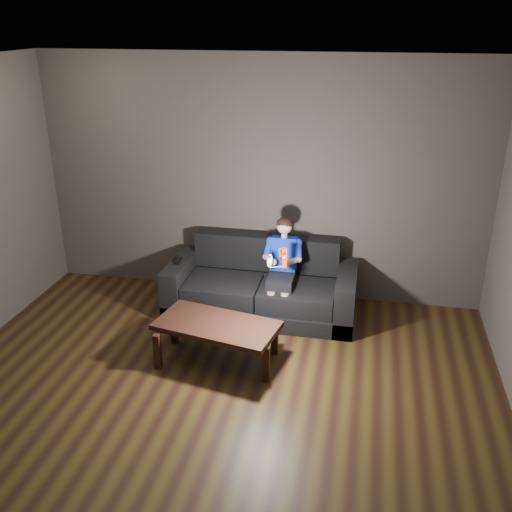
# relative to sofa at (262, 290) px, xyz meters

# --- Properties ---
(floor) EXTENTS (5.00, 5.00, 0.00)m
(floor) POSITION_rel_sofa_xyz_m (-0.13, -1.99, -0.26)
(floor) COLOR black
(floor) RESTS_ON ground
(back_wall) EXTENTS (5.00, 0.04, 2.70)m
(back_wall) POSITION_rel_sofa_xyz_m (-0.13, 0.51, 1.09)
(back_wall) COLOR #403B38
(back_wall) RESTS_ON ground
(ceiling) EXTENTS (5.00, 5.00, 0.02)m
(ceiling) POSITION_rel_sofa_xyz_m (-0.13, -1.99, 2.44)
(ceiling) COLOR silver
(ceiling) RESTS_ON back_wall
(sofa) EXTENTS (2.03, 0.88, 0.78)m
(sofa) POSITION_rel_sofa_xyz_m (0.00, 0.00, 0.00)
(sofa) COLOR black
(sofa) RESTS_ON floor
(child) EXTENTS (0.41, 0.50, 1.00)m
(child) POSITION_rel_sofa_xyz_m (0.23, -0.06, 0.40)
(child) COLOR black
(child) RESTS_ON sofa
(wii_remote_red) EXTENTS (0.06, 0.08, 0.19)m
(wii_remote_red) POSITION_rel_sofa_xyz_m (0.31, -0.44, 0.60)
(wii_remote_red) COLOR red
(wii_remote_red) RESTS_ON child
(nunchuk_white) EXTENTS (0.07, 0.09, 0.14)m
(nunchuk_white) POSITION_rel_sofa_xyz_m (0.16, -0.44, 0.56)
(nunchuk_white) COLOR white
(nunchuk_white) RESTS_ON child
(wii_remote_black) EXTENTS (0.06, 0.17, 0.03)m
(wii_remote_black) POSITION_rel_sofa_xyz_m (-0.91, -0.08, 0.31)
(wii_remote_black) COLOR black
(wii_remote_black) RESTS_ON sofa
(coffee_table) EXTENTS (1.21, 0.77, 0.41)m
(coffee_table) POSITION_rel_sofa_xyz_m (-0.22, -1.05, 0.10)
(coffee_table) COLOR black
(coffee_table) RESTS_ON floor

